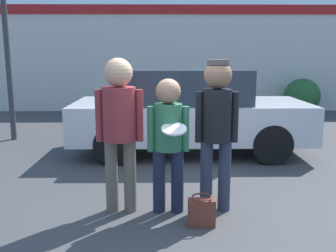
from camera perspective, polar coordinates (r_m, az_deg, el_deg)
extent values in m
plane|color=#3F3F42|center=(4.72, 3.47, -12.67)|extent=(56.00, 56.00, 0.00)
cube|color=silver|center=(12.56, 0.80, 10.16)|extent=(24.00, 0.18, 3.44)
cube|color=#B21E1E|center=(12.52, 0.83, 17.36)|extent=(24.00, 0.04, 0.30)
cylinder|color=#665B4C|center=(4.59, -8.58, -7.56)|extent=(0.15, 0.15, 0.89)
cylinder|color=#665B4C|center=(4.57, -5.82, -7.59)|extent=(0.15, 0.15, 0.89)
cylinder|color=maroon|center=(4.40, -7.44, 1.83)|extent=(0.39, 0.39, 0.63)
cylinder|color=maroon|center=(4.43, -10.46, 1.54)|extent=(0.09, 0.09, 0.61)
cylinder|color=maroon|center=(4.38, -4.37, 1.57)|extent=(0.09, 0.09, 0.61)
sphere|color=tan|center=(4.35, -7.60, 8.09)|extent=(0.33, 0.33, 0.33)
cylinder|color=#1E2338|center=(4.54, -1.36, -8.39)|extent=(0.15, 0.15, 0.77)
cylinder|color=#1E2338|center=(4.54, 1.44, -8.38)|extent=(0.15, 0.15, 0.77)
cylinder|color=#33724C|center=(4.37, 0.04, -0.17)|extent=(0.32, 0.32, 0.55)
cylinder|color=#33724C|center=(4.37, -2.60, -0.46)|extent=(0.09, 0.09, 0.53)
cylinder|color=#33724C|center=(4.38, 2.68, -0.44)|extent=(0.09, 0.09, 0.53)
sphere|color=tan|center=(4.31, 0.04, 5.32)|extent=(0.29, 0.29, 0.29)
cylinder|color=white|center=(4.12, 0.93, -0.45)|extent=(0.28, 0.28, 0.11)
cylinder|color=#2D3347|center=(4.59, 5.86, -7.59)|extent=(0.15, 0.15, 0.87)
cylinder|color=#2D3347|center=(4.62, 8.59, -7.54)|extent=(0.15, 0.15, 0.87)
cylinder|color=black|center=(4.43, 7.46, 1.61)|extent=(0.34, 0.34, 0.62)
cylinder|color=black|center=(4.40, 4.74, 1.35)|extent=(0.09, 0.09, 0.60)
cylinder|color=black|center=(4.46, 10.13, 1.34)|extent=(0.09, 0.09, 0.60)
sphere|color=#8C664C|center=(4.37, 7.61, 7.73)|extent=(0.33, 0.33, 0.33)
cylinder|color=#4C4742|center=(4.37, 7.66, 9.60)|extent=(0.26, 0.26, 0.06)
cube|color=silver|center=(7.21, 3.37, 0.99)|extent=(4.39, 1.85, 0.69)
cube|color=#28333D|center=(7.12, 2.72, 6.20)|extent=(2.29, 1.59, 0.62)
cylinder|color=black|center=(8.28, 12.39, -0.03)|extent=(0.70, 0.22, 0.70)
cylinder|color=black|center=(6.72, 15.53, -2.71)|extent=(0.70, 0.22, 0.70)
cylinder|color=black|center=(8.10, -6.73, -0.08)|extent=(0.70, 0.22, 0.70)
cylinder|color=black|center=(6.50, -8.21, -2.86)|extent=(0.70, 0.22, 0.70)
cylinder|color=#38383D|center=(8.97, -23.79, 16.78)|extent=(0.12, 0.12, 5.88)
sphere|color=#285B2D|center=(12.67, 19.73, 4.29)|extent=(1.13, 1.13, 1.13)
cube|color=brown|center=(4.28, 5.15, -13.01)|extent=(0.30, 0.14, 0.31)
torus|color=brown|center=(4.21, 5.19, -10.72)|extent=(0.23, 0.23, 0.02)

